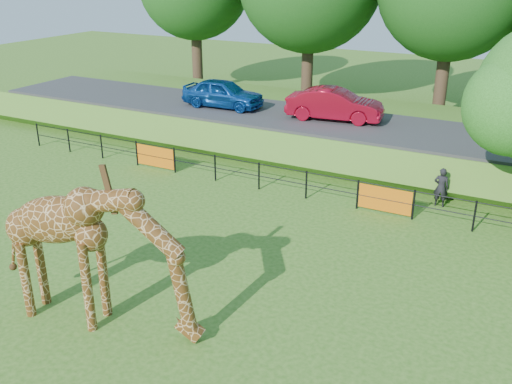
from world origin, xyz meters
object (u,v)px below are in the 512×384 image
Objects in this scene: visitor at (441,187)px; car_blue at (223,93)px; giraffe at (98,256)px; car_red at (335,104)px.

car_blue is at bearing -23.40° from visitor.
car_red is (-0.02, 15.83, 0.28)m from giraffe.
car_blue is 2.83× the size of visitor.
car_blue is 12.52m from visitor.
car_blue is (-5.85, 15.50, 0.26)m from giraffe.
car_blue is at bearing 85.08° from car_red.
visitor is (5.87, -4.55, -1.41)m from car_red.
car_red is 7.56m from visitor.
giraffe is at bearing 171.99° from car_red.
car_blue is 0.94× the size of car_red.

